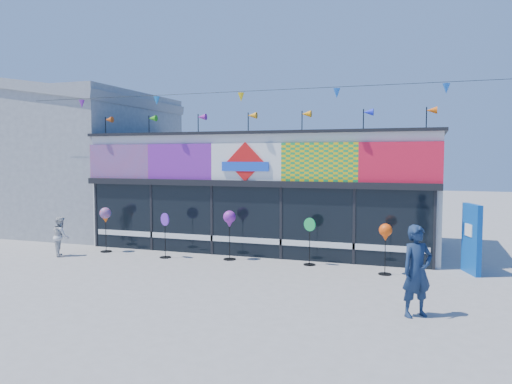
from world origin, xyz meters
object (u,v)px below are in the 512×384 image
at_px(spinner_4, 386,234).
at_px(spinner_0, 105,216).
at_px(spinner_1, 165,234).
at_px(spinner_3, 310,240).
at_px(adult_man, 417,271).
at_px(spinner_2, 229,220).
at_px(blue_sign, 472,239).
at_px(child, 61,236).

bearing_deg(spinner_4, spinner_0, 178.35).
xyz_separation_m(spinner_1, spinner_3, (4.66, 0.46, -0.01)).
height_order(spinner_4, adult_man, adult_man).
relative_size(spinner_2, spinner_3, 1.09).
relative_size(spinner_2, spinner_4, 1.10).
bearing_deg(adult_man, spinner_0, 121.78).
distance_m(spinner_1, spinner_3, 4.68).
relative_size(spinner_4, adult_man, 0.76).
bearing_deg(adult_man, spinner_2, 107.36).
bearing_deg(blue_sign, spinner_1, 165.54).
height_order(blue_sign, child, blue_sign).
xyz_separation_m(spinner_1, spinner_4, (6.91, -0.06, 0.37)).
distance_m(spinner_4, child, 10.37).
height_order(spinner_2, child, spinner_2).
height_order(spinner_1, adult_man, adult_man).
height_order(spinner_0, spinner_1, spinner_0).
height_order(blue_sign, adult_man, blue_sign).
relative_size(spinner_1, adult_man, 0.77).
height_order(blue_sign, spinner_0, blue_sign).
bearing_deg(spinner_2, adult_man, -34.77).
bearing_deg(spinner_2, blue_sign, 3.64).
distance_m(spinner_2, spinner_4, 4.85).
height_order(spinner_2, spinner_3, spinner_2).
height_order(adult_man, child, adult_man).
bearing_deg(adult_man, spinner_4, 66.56).
bearing_deg(spinner_0, blue_sign, 3.14).
bearing_deg(adult_man, child, 128.35).
xyz_separation_m(spinner_0, spinner_2, (4.50, 0.18, 0.03)).
xyz_separation_m(blue_sign, child, (-12.59, -1.68, -0.33)).
height_order(spinner_1, child, spinner_1).
relative_size(blue_sign, adult_man, 1.04).
height_order(spinner_2, adult_man, adult_man).
bearing_deg(spinner_0, child, -133.78).
height_order(spinner_1, spinner_4, spinner_1).
height_order(spinner_0, child, spinner_0).
distance_m(spinner_1, child, 3.52).
xyz_separation_m(spinner_0, child, (-1.00, -1.04, -0.57)).
bearing_deg(spinner_0, spinner_2, 2.35).
bearing_deg(adult_man, spinner_3, 90.14).
distance_m(spinner_3, child, 8.18).
bearing_deg(spinner_2, spinner_4, -5.37).
relative_size(spinner_1, spinner_4, 1.02).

